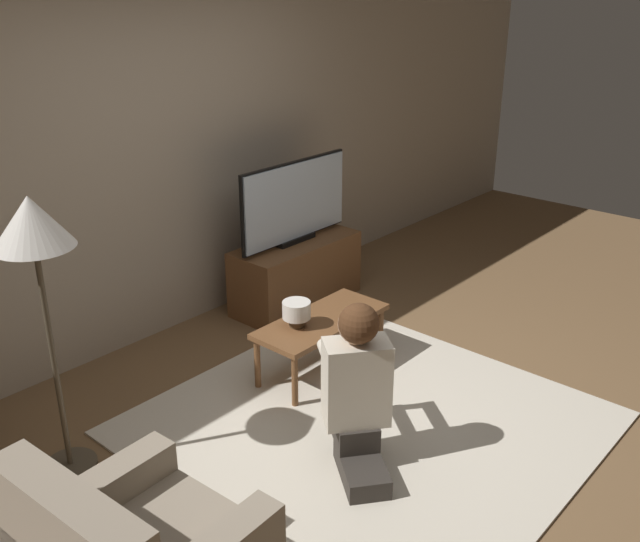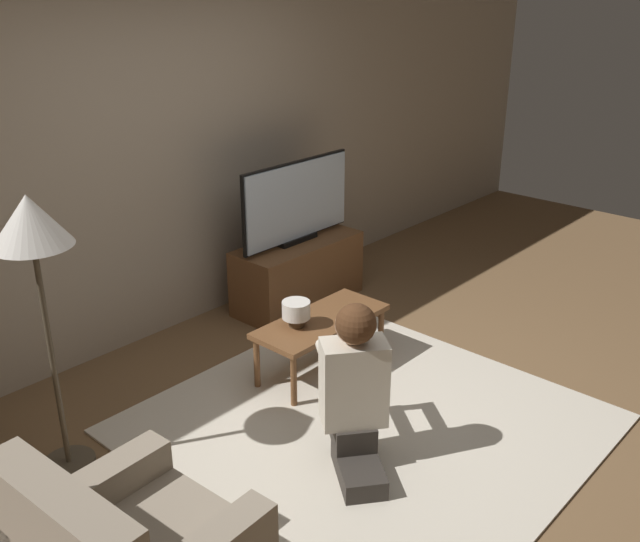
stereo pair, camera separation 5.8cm
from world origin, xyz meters
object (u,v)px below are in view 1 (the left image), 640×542
Objects in this scene: floor_lamp at (34,242)px; table_lamp at (296,312)px; person_kneeling at (357,384)px; tv at (295,202)px; coffee_table at (322,325)px.

floor_lamp is 8.46× the size of table_lamp.
person_kneeling is 0.93m from table_lamp.
person_kneeling is at bearing -47.29° from floor_lamp.
person_kneeling is (1.04, -1.13, -0.80)m from floor_lamp.
coffee_table is at bearing -128.17° from tv.
table_lamp is at bearing -136.66° from tv.
table_lamp is at bearing -11.59° from floor_lamp.
table_lamp is at bearing -79.09° from person_kneeling.
person_kneeling is (-0.61, -0.78, 0.15)m from coffee_table.
floor_lamp is (-2.34, -0.51, 0.44)m from tv.
coffee_table is (-0.68, -0.86, -0.51)m from tv.
tv is at bearing -89.94° from person_kneeling.
tv is 2.12m from person_kneeling.
person_kneeling reaches higher than coffee_table.
floor_lamp reaches higher than table_lamp.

